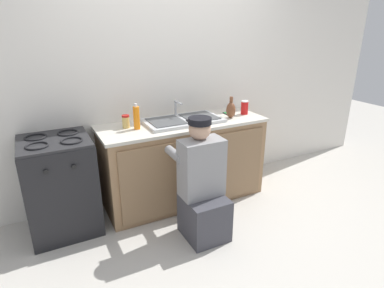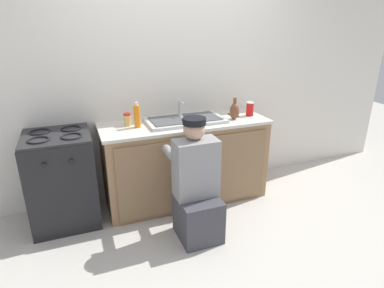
# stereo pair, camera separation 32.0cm
# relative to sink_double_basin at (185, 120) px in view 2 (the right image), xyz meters

# --- Properties ---
(ground_plane) EXTENTS (12.00, 12.00, 0.00)m
(ground_plane) POSITION_rel_sink_double_basin_xyz_m (0.00, -0.30, -0.90)
(ground_plane) COLOR beige
(back_wall) EXTENTS (6.00, 0.10, 2.50)m
(back_wall) POSITION_rel_sink_double_basin_xyz_m (0.00, 0.35, 0.35)
(back_wall) COLOR silver
(back_wall) RESTS_ON ground_plane
(counter_cabinet) EXTENTS (1.71, 0.62, 0.85)m
(counter_cabinet) POSITION_rel_sink_double_basin_xyz_m (0.00, -0.01, -0.48)
(counter_cabinet) COLOR #997551
(counter_cabinet) RESTS_ON ground_plane
(countertop) EXTENTS (1.75, 0.62, 0.03)m
(countertop) POSITION_rel_sink_double_basin_xyz_m (0.00, -0.00, -0.03)
(countertop) COLOR beige
(countertop) RESTS_ON counter_cabinet
(sink_double_basin) EXTENTS (0.80, 0.44, 0.19)m
(sink_double_basin) POSITION_rel_sink_double_basin_xyz_m (0.00, 0.00, 0.00)
(sink_double_basin) COLOR silver
(sink_double_basin) RESTS_ON countertop
(stove_range) EXTENTS (0.60, 0.62, 0.91)m
(stove_range) POSITION_rel_sink_double_basin_xyz_m (-1.25, -0.00, -0.45)
(stove_range) COLOR black
(stove_range) RESTS_ON ground_plane
(plumber_person) EXTENTS (0.42, 0.61, 1.10)m
(plumber_person) POSITION_rel_sink_double_basin_xyz_m (-0.14, -0.67, -0.44)
(plumber_person) COLOR #3F3F47
(plumber_person) RESTS_ON ground_plane
(vase_decorative) EXTENTS (0.10, 0.10, 0.23)m
(vase_decorative) POSITION_rel_sink_double_basin_xyz_m (0.52, -0.10, 0.07)
(vase_decorative) COLOR brown
(vase_decorative) RESTS_ON countertop
(cell_phone) EXTENTS (0.07, 0.14, 0.01)m
(cell_phone) POSITION_rel_sink_double_basin_xyz_m (0.58, 0.03, -0.01)
(cell_phone) COLOR black
(cell_phone) RESTS_ON countertop
(soda_cup_red) EXTENTS (0.08, 0.08, 0.15)m
(soda_cup_red) POSITION_rel_sink_double_basin_xyz_m (0.74, -0.04, 0.06)
(soda_cup_red) COLOR red
(soda_cup_red) RESTS_ON countertop
(condiment_jar) EXTENTS (0.07, 0.07, 0.13)m
(condiment_jar) POSITION_rel_sink_double_basin_xyz_m (-0.58, 0.07, 0.05)
(condiment_jar) COLOR #DBB760
(condiment_jar) RESTS_ON countertop
(soap_bottle_orange) EXTENTS (0.06, 0.06, 0.25)m
(soap_bottle_orange) POSITION_rel_sink_double_basin_xyz_m (-0.50, -0.01, 0.09)
(soap_bottle_orange) COLOR orange
(soap_bottle_orange) RESTS_ON countertop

